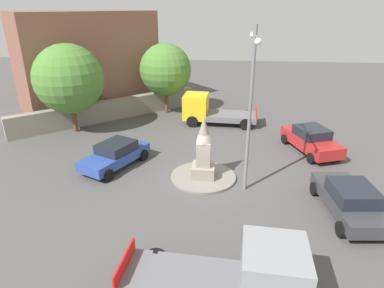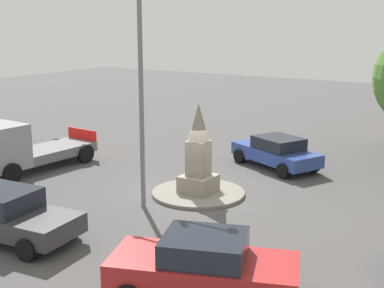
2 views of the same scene
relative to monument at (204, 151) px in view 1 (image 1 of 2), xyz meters
The scene contains 13 objects.
ground_plane 1.54m from the monument, ahead, with size 80.00×80.00×0.00m, color #4F4C4C.
traffic_island 1.48m from the monument, ahead, with size 3.47×3.47×0.13m, color gray.
monument is the anchor object (origin of this frame).
streetlamp 3.92m from the monument, 113.68° to the right, with size 3.19×0.28×7.78m.
car_dark_grey_passing 7.08m from the monument, 112.42° to the right, with size 4.60×2.41×1.49m.
car_blue_parked_right 5.18m from the monument, 79.56° to the left, with size 4.53×3.34×1.40m.
car_red_waiting 7.63m from the monument, 57.42° to the right, with size 4.72×3.17×1.57m.
truck_yellow_near_island 8.83m from the monument, ahead, with size 2.65×5.61×2.23m.
truck_grey_far_side 8.11m from the monument, 168.35° to the right, with size 2.52×5.60×2.24m.
stone_boundary_wall 11.99m from the monument, 41.42° to the left, with size 15.30×0.70×1.57m, color gray.
corner_building 16.73m from the monument, 41.42° to the left, with size 10.84×6.16×8.04m, color brown.
tree_near_wall 12.04m from the monument, 19.07° to the left, with size 4.18×4.18×5.71m.
tree_mid_cluster 11.66m from the monument, 57.80° to the left, with size 4.73×4.73×6.18m.
Camera 1 is at (-15.53, -0.94, 8.53)m, focal length 31.04 mm.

